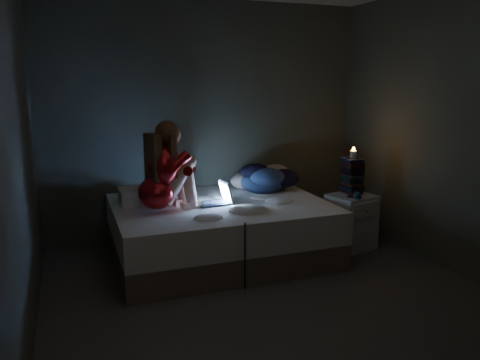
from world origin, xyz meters
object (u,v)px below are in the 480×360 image
nightstand (351,222)px  candle (353,155)px  bed (220,230)px  laptop (213,193)px  phone (352,197)px  woman (155,167)px

nightstand → candle: bearing=48.1°
bed → nightstand: nightstand is taller
laptop → phone: size_ratio=2.32×
woman → phone: woman is taller
bed → phone: size_ratio=14.65×
candle → phone: bearing=-121.8°
laptop → phone: 1.42m
bed → nightstand: bearing=-9.2°
laptop → bed: bearing=15.7°
laptop → phone: (1.39, -0.28, -0.10)m
woman → nightstand: 2.13m
woman → phone: 2.00m
phone → nightstand: bearing=32.3°
woman → candle: woman is taller
woman → laptop: 0.64m
bed → laptop: size_ratio=6.32×
phone → woman: bearing=150.7°
nightstand → candle: candle is taller
bed → woman: bearing=-170.8°
bed → candle: candle is taller
bed → phone: (1.30, -0.31, 0.30)m
bed → candle: (1.42, -0.13, 0.70)m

